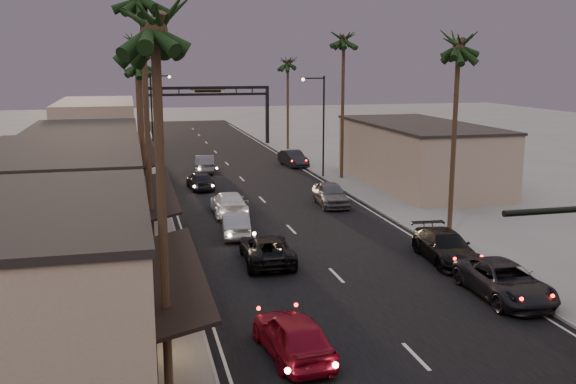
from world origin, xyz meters
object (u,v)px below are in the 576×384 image
palm_ld (135,38)px  palm_far (136,52)px  streetlight_right (321,118)px  palm_lc (139,57)px  palm_la (154,13)px  oncoming_red (293,335)px  arch (208,101)px  oncoming_silver (236,224)px  streetlight_left (155,110)px  palm_rb (344,35)px  curbside_near (505,281)px  oncoming_pickup (267,249)px  palm_rc (288,59)px  curbside_black (445,246)px  palm_ra (459,39)px

palm_ld → palm_far: 23.02m
streetlight_right → palm_lc: bearing=-149.9°
palm_la → oncoming_red: bearing=25.3°
arch → oncoming_silver: 43.07m
palm_lc → palm_far: size_ratio=0.92×
streetlight_right → streetlight_left: same height
palm_lc → palm_rb: palm_rb is taller
oncoming_red → curbside_near: (10.39, 3.31, -0.03)m
streetlight_right → palm_ld: (-15.52, 10.00, 7.09)m
oncoming_red → palm_rb: bearing=-116.8°
oncoming_pickup → oncoming_silver: bearing=-79.4°
streetlight_right → palm_far: bearing=114.8°
oncoming_red → oncoming_silver: (0.62, 16.26, -0.08)m
palm_rb → palm_lc: bearing=-155.1°
arch → palm_rb: (8.60, -26.00, 6.88)m
arch → palm_ld: (-8.60, -15.00, 6.88)m
palm_lc → oncoming_silver: size_ratio=2.77×
palm_ld → oncoming_silver: bearing=-79.7°
palm_la → oncoming_silver: 21.83m
streetlight_left → palm_rc: palm_rc is taller
palm_rc → curbside_near: palm_rc is taller
palm_far → curbside_near: (14.50, -63.61, -10.67)m
palm_lc → curbside_black: 23.92m
arch → curbside_near: (6.20, -55.61, -4.76)m
streetlight_left → oncoming_silver: streetlight_left is taller
streetlight_left → oncoming_silver: 31.18m
palm_far → oncoming_silver: bearing=-84.7°
palm_lc → curbside_black: (14.80, -16.11, -9.69)m
streetlight_right → curbside_near: (-0.72, -30.61, -4.55)m
palm_ra → curbside_black: palm_ra is taller
streetlight_right → palm_ra: 21.94m
palm_rc → palm_far: palm_far is taller
curbside_black → oncoming_pickup: bearing=172.2°
arch → palm_ld: palm_ld is taller
palm_ld → palm_far: bearing=89.3°
streetlight_left → oncoming_pickup: bearing=-83.6°
palm_la → palm_far: (0.30, 69.00, 0.00)m
palm_la → palm_lc: palm_la is taller
streetlight_right → palm_rc: palm_rc is taller
palm_la → palm_far: size_ratio=1.00×
oncoming_red → palm_ld: bearing=-89.9°
streetlight_left → palm_ra: 37.87m
palm_far → oncoming_red: bearing=-86.5°
palm_far → palm_lc: bearing=-90.4°
palm_rb → oncoming_pickup: bearing=-117.4°
arch → palm_lc: size_ratio=1.25×
curbside_near → palm_rc: bearing=89.1°
arch → palm_lc: 35.41m
palm_ld → curbside_black: size_ratio=2.64×
oncoming_red → arch: bearing=-99.7°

